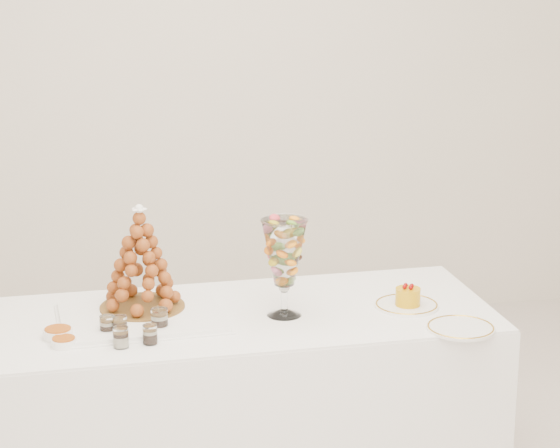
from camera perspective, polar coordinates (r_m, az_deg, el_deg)
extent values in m
cube|color=beige|center=(5.22, -4.72, 9.36)|extent=(4.50, 0.04, 2.80)
cube|color=beige|center=(1.40, 13.26, -8.35)|extent=(4.50, 0.04, 2.80)
cube|color=white|center=(3.84, -2.37, -9.51)|extent=(1.79, 0.77, 0.66)
cube|color=white|center=(3.71, -2.42, -4.80)|extent=(1.78, 0.77, 0.01)
cube|color=white|center=(3.68, -7.23, -4.87)|extent=(0.56, 0.43, 0.02)
cylinder|color=white|center=(3.69, 0.22, -4.64)|extent=(0.12, 0.12, 0.02)
cylinder|color=white|center=(3.68, 0.22, -3.91)|extent=(0.02, 0.02, 0.08)
sphere|color=white|center=(3.66, 0.22, -3.31)|extent=(0.04, 0.04, 0.04)
cylinder|color=white|center=(3.80, 6.63, -4.25)|extent=(0.22, 0.22, 0.01)
cylinder|color=white|center=(3.62, 9.42, -5.39)|extent=(0.22, 0.22, 0.01)
cylinder|color=white|center=(3.56, -9.02, -5.26)|extent=(0.05, 0.05, 0.06)
cylinder|color=white|center=(3.55, -8.37, -5.28)|extent=(0.06, 0.06, 0.06)
cylinder|color=white|center=(3.57, -6.32, -4.99)|extent=(0.07, 0.07, 0.08)
cylinder|color=white|center=(3.45, -8.31, -5.88)|extent=(0.05, 0.05, 0.07)
cylinder|color=white|center=(3.47, -6.81, -5.75)|extent=(0.06, 0.06, 0.06)
cylinder|color=white|center=(3.57, -11.52, -5.64)|extent=(0.09, 0.09, 0.03)
cylinder|color=white|center=(3.50, -11.23, -6.09)|extent=(0.08, 0.08, 0.03)
cylinder|color=brown|center=(3.75, -7.20, -4.30)|extent=(0.29, 0.29, 0.01)
cone|color=brown|center=(3.69, -7.29, -1.72)|extent=(0.31, 0.31, 0.35)
sphere|color=white|center=(3.65, -7.38, 0.74)|extent=(0.03, 0.03, 0.03)
cylinder|color=#D39709|center=(3.78, 6.70, -3.79)|extent=(0.09, 0.09, 0.06)
sphere|color=#810504|center=(3.77, 6.90, -3.21)|extent=(0.02, 0.02, 0.02)
sphere|color=#810504|center=(3.78, 6.59, -3.19)|extent=(0.02, 0.02, 0.02)
sphere|color=#810504|center=(3.76, 6.52, -3.29)|extent=(0.02, 0.02, 0.02)
sphere|color=#810504|center=(3.75, 6.85, -3.31)|extent=(0.02, 0.02, 0.02)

